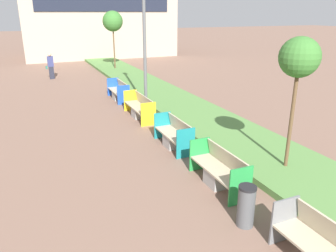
# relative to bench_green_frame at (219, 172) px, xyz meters

# --- Properties ---
(planter_grass_strip) EXTENTS (2.80, 120.00, 0.18)m
(planter_grass_strip) POSITION_rel_bench_green_frame_xyz_m (2.26, 4.24, -0.28)
(planter_grass_strip) COLOR #568442
(planter_grass_strip) RESTS_ON ground
(building_backdrop) EXTENTS (14.39, 6.98, 8.91)m
(building_backdrop) POSITION_rel_bench_green_frame_xyz_m (3.06, 27.97, 4.09)
(building_backdrop) COLOR tan
(building_backdrop) RESTS_ON ground
(bench_green_frame) EXTENTS (0.65, 2.00, 0.94)m
(bench_green_frame) POSITION_rel_bench_green_frame_xyz_m (0.00, 0.00, 0.00)
(bench_green_frame) COLOR #9E9B96
(bench_green_frame) RESTS_ON ground
(bench_teal_frame) EXTENTS (0.65, 1.89, 0.94)m
(bench_teal_frame) POSITION_rel_bench_green_frame_xyz_m (-0.00, 2.78, -0.00)
(bench_teal_frame) COLOR #9E9B96
(bench_teal_frame) RESTS_ON ground
(bench_yellow_frame) EXTENTS (0.65, 2.38, 0.94)m
(bench_yellow_frame) POSITION_rel_bench_green_frame_xyz_m (0.00, 6.30, 0.01)
(bench_yellow_frame) COLOR #9E9B96
(bench_yellow_frame) RESTS_ON ground
(bench_blue_frame) EXTENTS (0.65, 2.06, 0.94)m
(bench_blue_frame) POSITION_rel_bench_green_frame_xyz_m (0.00, 9.61, 0.00)
(bench_blue_frame) COLOR #9E9B96
(bench_blue_frame) RESTS_ON ground
(litter_bin) EXTENTS (0.38, 0.38, 0.92)m
(litter_bin) POSITION_rel_bench_green_frame_xyz_m (-0.40, -1.69, 0.10)
(litter_bin) COLOR #4C4F51
(litter_bin) RESTS_ON ground
(street_lamp_post) EXTENTS (0.24, 0.44, 6.96)m
(street_lamp_post) POSITION_rel_bench_green_frame_xyz_m (0.61, 7.22, 3.49)
(street_lamp_post) COLOR #56595B
(street_lamp_post) RESTS_ON ground
(sapling_tree_near) EXTENTS (1.03, 1.03, 3.70)m
(sapling_tree_near) POSITION_rel_bench_green_frame_xyz_m (2.13, -0.10, 2.78)
(sapling_tree_near) COLOR brown
(sapling_tree_near) RESTS_ON ground
(sapling_tree_far) EXTENTS (1.49, 1.49, 4.37)m
(sapling_tree_far) POSITION_rel_bench_green_frame_xyz_m (2.13, 18.42, 3.24)
(sapling_tree_far) COLOR brown
(sapling_tree_far) RESTS_ON ground
(pedestrian_walking) EXTENTS (0.53, 0.24, 1.72)m
(pedestrian_walking) POSITION_rel_bench_green_frame_xyz_m (-2.66, 16.78, 0.51)
(pedestrian_walking) COLOR #232633
(pedestrian_walking) RESTS_ON ground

